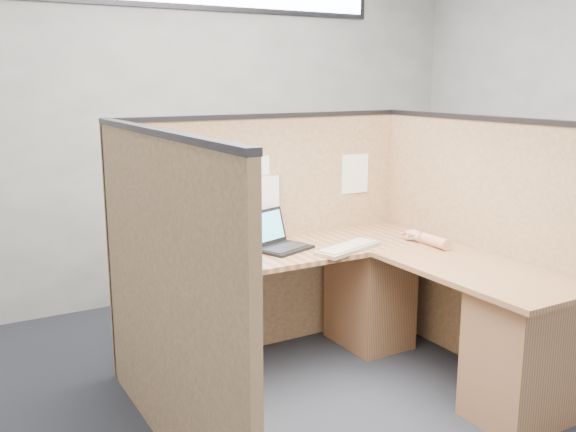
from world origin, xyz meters
TOP-DOWN VIEW (x-y plane):
  - floor at (0.00, 0.00)m, footprint 5.00×5.00m
  - wall_back at (0.00, 2.25)m, footprint 5.00×0.00m
  - cubicle_partitions at (0.00, 0.43)m, footprint 2.06×1.83m
  - l_desk at (0.18, 0.29)m, footprint 1.95×1.75m
  - laptop at (-0.05, 0.74)m, footprint 0.37×0.39m
  - keyboard at (0.28, 0.48)m, footprint 0.50×0.30m
  - mouse at (0.78, 0.48)m, footprint 0.11×0.08m
  - hand_forearm at (0.79, 0.35)m, footprint 0.10×0.36m
  - blue_poster at (-0.88, 0.97)m, footprint 0.19×0.03m
  - american_flag at (-0.40, 0.96)m, footprint 0.23×0.01m
  - file_holder at (-0.05, 0.94)m, footprint 0.23×0.05m
  - paper_left at (-0.11, 0.97)m, footprint 0.22×0.02m
  - paper_right at (0.67, 0.97)m, footprint 0.21×0.01m

SIDE VIEW (x-z plane):
  - floor at x=0.00m, z-range 0.00..0.00m
  - l_desk at x=0.18m, z-range 0.03..0.76m
  - keyboard at x=0.28m, z-range 0.73..0.76m
  - mouse at x=0.78m, z-range 0.73..0.77m
  - hand_forearm at x=0.79m, z-range 0.73..0.80m
  - cubicle_partitions at x=0.00m, z-range 0.00..1.53m
  - laptop at x=-0.05m, z-range 0.67..0.90m
  - file_holder at x=-0.05m, z-range 0.86..1.15m
  - paper_right at x=0.67m, z-range 0.97..1.24m
  - paper_left at x=-0.11m, z-range 0.99..1.27m
  - american_flag at x=-0.40m, z-range 1.07..1.46m
  - blue_poster at x=-0.88m, z-range 1.22..1.48m
  - wall_back at x=0.00m, z-range -1.10..3.90m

